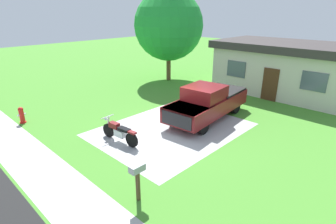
% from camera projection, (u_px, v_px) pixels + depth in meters
% --- Properties ---
extents(ground_plane, '(80.00, 80.00, 0.00)m').
position_uv_depth(ground_plane, '(172.00, 129.00, 13.23)').
color(ground_plane, '#45872C').
extents(driveway_pad, '(5.63, 7.25, 0.01)m').
position_uv_depth(driveway_pad, '(172.00, 129.00, 13.23)').
color(driveway_pad, '#A8A8A8').
rests_on(driveway_pad, ground).
extents(sidewalk_strip, '(36.00, 1.80, 0.01)m').
position_uv_depth(sidewalk_strip, '(53.00, 182.00, 9.19)').
color(sidewalk_strip, '#B1B1AB').
rests_on(sidewalk_strip, ground).
extents(motorcycle, '(2.21, 0.70, 1.09)m').
position_uv_depth(motorcycle, '(119.00, 132.00, 11.83)').
color(motorcycle, black).
rests_on(motorcycle, ground).
extents(pickup_truck, '(2.49, 5.77, 1.90)m').
position_uv_depth(pickup_truck, '(208.00, 102.00, 14.27)').
color(pickup_truck, black).
rests_on(pickup_truck, ground).
extents(fire_hydrant, '(0.32, 0.40, 0.87)m').
position_uv_depth(fire_hydrant, '(22.00, 115.00, 13.84)').
color(fire_hydrant, red).
rests_on(fire_hydrant, ground).
extents(mailbox, '(0.26, 0.48, 1.26)m').
position_uv_depth(mailbox, '(137.00, 173.00, 7.97)').
color(mailbox, '#4C3823').
rests_on(mailbox, ground).
extents(shade_tree, '(5.49, 5.49, 7.14)m').
position_uv_depth(shade_tree, '(169.00, 26.00, 21.06)').
color(shade_tree, brown).
rests_on(shade_tree, ground).
extents(neighbor_house, '(9.60, 5.60, 3.50)m').
position_uv_depth(neighbor_house, '(287.00, 68.00, 18.57)').
color(neighbor_house, beige).
rests_on(neighbor_house, ground).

